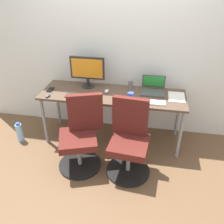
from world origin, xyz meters
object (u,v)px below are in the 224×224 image
(office_chair_right, at_px, (129,141))
(coffee_mug, at_px, (131,96))
(desktop_monitor, at_px, (87,70))
(open_laptop, at_px, (153,88))
(office_chair_left, at_px, (81,136))
(water_bottle_on_floor, at_px, (20,132))

(office_chair_right, relative_size, coffee_mug, 10.22)
(desktop_monitor, bearing_deg, open_laptop, -0.34)
(office_chair_left, height_order, desktop_monitor, desktop_monitor)
(office_chair_left, xyz_separation_m, open_laptop, (0.82, 0.75, 0.37))
(office_chair_left, distance_m, open_laptop, 1.17)
(office_chair_left, distance_m, office_chair_right, 0.59)
(office_chair_right, relative_size, desktop_monitor, 1.96)
(office_chair_left, xyz_separation_m, water_bottle_on_floor, (-1.02, 0.29, -0.28))
(water_bottle_on_floor, relative_size, open_laptop, 1.00)
(office_chair_right, xyz_separation_m, open_laptop, (0.23, 0.75, 0.37))
(open_laptop, bearing_deg, office_chair_right, -106.76)
(office_chair_right, height_order, water_bottle_on_floor, office_chair_right)
(office_chair_right, relative_size, open_laptop, 3.03)
(water_bottle_on_floor, bearing_deg, office_chair_left, -15.60)
(office_chair_left, relative_size, desktop_monitor, 1.96)
(open_laptop, height_order, coffee_mug, open_laptop)
(desktop_monitor, distance_m, open_laptop, 0.93)
(water_bottle_on_floor, xyz_separation_m, open_laptop, (1.84, 0.47, 0.65))
(desktop_monitor, bearing_deg, office_chair_left, -82.93)
(office_chair_right, bearing_deg, coffee_mug, 95.98)
(office_chair_left, height_order, coffee_mug, office_chair_left)
(office_chair_left, bearing_deg, coffee_mug, 41.12)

